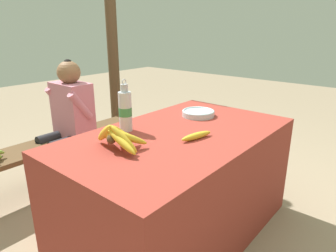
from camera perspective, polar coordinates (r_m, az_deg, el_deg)
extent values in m
plane|color=gray|center=(2.09, 1.77, -19.17)|extent=(12.00, 12.00, 0.00)
cube|color=maroon|center=(1.90, 1.88, -11.01)|extent=(1.45, 0.85, 0.68)
sphere|color=#4C381E|center=(1.49, -10.71, -2.45)|extent=(0.05, 0.05, 0.05)
ellipsoid|color=gold|center=(1.45, -8.76, -3.10)|extent=(0.05, 0.19, 0.12)
ellipsoid|color=gold|center=(1.46, -8.43, -2.49)|extent=(0.09, 0.16, 0.15)
ellipsoid|color=gold|center=(1.50, -7.69, -2.13)|extent=(0.20, 0.14, 0.12)
ellipsoid|color=gold|center=(1.53, -8.27, -1.75)|extent=(0.19, 0.07, 0.13)
ellipsoid|color=gold|center=(1.55, -9.10, -1.32)|extent=(0.18, 0.08, 0.15)
ellipsoid|color=gold|center=(1.56, -9.86, -1.19)|extent=(0.18, 0.13, 0.15)
ellipsoid|color=gold|center=(1.56, -11.27, -1.76)|extent=(0.12, 0.18, 0.10)
ellipsoid|color=gold|center=(1.56, -11.95, -1.30)|extent=(0.08, 0.19, 0.15)
cylinder|color=silver|center=(2.09, 5.77, 2.35)|extent=(0.22, 0.22, 0.03)
torus|color=silver|center=(2.09, 5.79, 2.79)|extent=(0.22, 0.22, 0.02)
cylinder|color=silver|center=(1.78, -8.13, 2.73)|extent=(0.08, 0.08, 0.23)
cylinder|color=#38844C|center=(1.78, -8.13, 2.73)|extent=(0.08, 0.08, 0.05)
cylinder|color=#ADADB2|center=(1.75, -8.33, 7.15)|extent=(0.04, 0.04, 0.05)
torus|color=#ADADB2|center=(1.74, -8.39, 8.32)|extent=(0.03, 0.01, 0.03)
ellipsoid|color=gold|center=(1.66, 5.45, -1.88)|extent=(0.21, 0.08, 0.04)
cube|color=brown|center=(2.58, -22.00, -3.43)|extent=(1.70, 0.32, 0.04)
cube|color=brown|center=(2.95, -7.59, -3.55)|extent=(0.06, 0.06, 0.36)
cube|color=brown|center=(3.12, -10.58, -2.46)|extent=(0.06, 0.06, 0.36)
cylinder|color=#232328|center=(2.53, -20.43, -7.99)|extent=(0.09, 0.09, 0.39)
cylinder|color=#232328|center=(2.51, -18.60, -2.96)|extent=(0.30, 0.09, 0.09)
cylinder|color=#232328|center=(2.69, -22.48, -6.73)|extent=(0.09, 0.09, 0.39)
cylinder|color=#232328|center=(2.66, -20.77, -1.98)|extent=(0.30, 0.09, 0.09)
cube|color=#C67589|center=(2.59, -17.70, 2.88)|extent=(0.20, 0.34, 0.46)
cylinder|color=#C67589|center=(2.42, -16.34, 3.68)|extent=(0.20, 0.07, 0.25)
cylinder|color=#C67589|center=(2.69, -20.27, 4.70)|extent=(0.20, 0.07, 0.25)
sphere|color=brown|center=(2.53, -18.38, 9.68)|extent=(0.18, 0.18, 0.18)
sphere|color=black|center=(2.52, -18.54, 11.22)|extent=(0.07, 0.07, 0.07)
cylinder|color=#4C3823|center=(3.23, -10.68, 17.36)|extent=(0.11, 0.11, 2.46)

